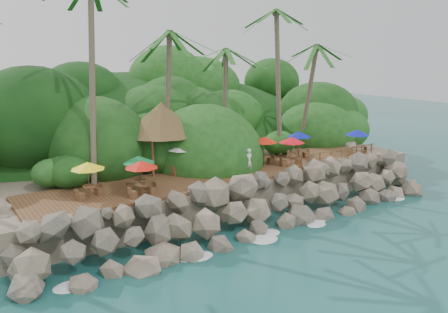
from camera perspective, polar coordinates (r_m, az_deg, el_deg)
ground at (r=26.96m, az=7.23°, el=-9.50°), size 140.00×140.00×0.00m
land_base at (r=39.47m, az=-8.12°, el=-0.56°), size 32.00×25.20×2.10m
jungle_hill at (r=46.41m, az=-12.14°, el=0.03°), size 44.80×28.00×15.40m
seawall at (r=27.98m, az=4.60°, el=-6.06°), size 29.00×4.00×2.30m
terrace at (r=30.75m, az=-0.00°, el=-2.18°), size 26.00×5.00×0.20m
jungle_foliage at (r=38.86m, az=-7.43°, el=-2.35°), size 44.00×16.00×12.00m
foam_line at (r=27.16m, az=6.81°, el=-9.25°), size 25.20×0.80×0.06m
palms at (r=31.53m, az=-4.55°, el=16.43°), size 31.19×6.85×13.48m
palapa at (r=31.31m, az=-7.73°, el=4.70°), size 5.15×5.15×4.60m
dining_clusters at (r=30.20m, az=0.67°, el=1.04°), size 22.25×4.79×2.04m
railing at (r=34.49m, az=14.38°, el=0.32°), size 7.20×0.10×1.00m
waiter at (r=30.25m, az=3.03°, el=-0.59°), size 0.64×0.43×1.70m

